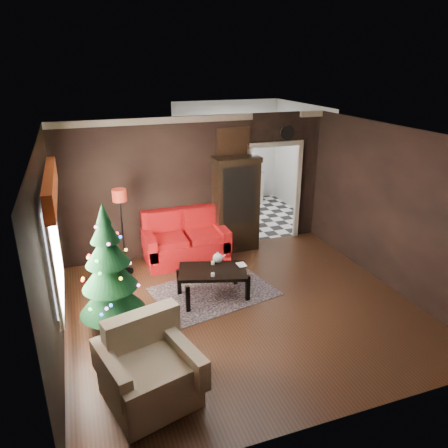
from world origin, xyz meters
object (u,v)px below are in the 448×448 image
object	(u,v)px
armchair	(149,367)
wall_clock	(287,133)
christmas_tree	(109,268)
teapot	(218,258)
loveseat	(186,237)
kitchen_table	(239,208)
curio_cabinet	(236,206)
coffee_table	(213,283)
floor_lamp	(123,232)

from	to	relation	value
armchair	wall_clock	xyz separation A→B (m)	(3.73, 3.93, 1.92)
christmas_tree	teapot	xyz separation A→B (m)	(1.85, 0.67, -0.44)
loveseat	kitchen_table	bearing A→B (deg)	42.51
curio_cabinet	armchair	distance (m)	4.54
teapot	coffee_table	bearing A→B (deg)	-125.53
teapot	kitchen_table	xyz separation A→B (m)	(1.57, 2.96, -0.23)
kitchen_table	teapot	bearing A→B (deg)	-117.97
christmas_tree	armchair	bearing A→B (deg)	-80.78
curio_cabinet	wall_clock	world-z (taller)	wall_clock
christmas_tree	armchair	distance (m)	1.67
loveseat	armchair	xyz separation A→B (m)	(-1.38, -3.53, -0.04)
kitchen_table	coffee_table	bearing A→B (deg)	-118.58
loveseat	floor_lamp	bearing A→B (deg)	-173.50
armchair	coffee_table	xyz separation A→B (m)	(1.43, 1.97, -0.20)
coffee_table	wall_clock	xyz separation A→B (m)	(2.30, 1.95, 2.12)
loveseat	christmas_tree	world-z (taller)	christmas_tree
armchair	coffee_table	distance (m)	2.44
wall_clock	kitchen_table	size ratio (longest dim) A/B	0.43
coffee_table	armchair	bearing A→B (deg)	-125.94
wall_clock	kitchen_table	world-z (taller)	wall_clock
wall_clock	loveseat	bearing A→B (deg)	-170.34
coffee_table	wall_clock	size ratio (longest dim) A/B	3.51
loveseat	coffee_table	xyz separation A→B (m)	(0.05, -1.55, -0.24)
curio_cabinet	kitchen_table	world-z (taller)	curio_cabinet
curio_cabinet	wall_clock	size ratio (longest dim) A/B	5.94
armchair	christmas_tree	bearing A→B (deg)	83.97
teapot	loveseat	bearing A→B (deg)	99.83
floor_lamp	christmas_tree	xyz separation A→B (m)	(-0.40, -1.84, 0.22)
loveseat	christmas_tree	bearing A→B (deg)	-129.37
kitchen_table	curio_cabinet	bearing A→B (deg)	-114.44
christmas_tree	floor_lamp	bearing A→B (deg)	77.65
floor_lamp	armchair	distance (m)	3.41
kitchen_table	wall_clock	bearing A→B (deg)	-66.25
armchair	floor_lamp	bearing A→B (deg)	72.17
christmas_tree	kitchen_table	distance (m)	5.04
curio_cabinet	floor_lamp	distance (m)	2.40
floor_lamp	armchair	world-z (taller)	floor_lamp
loveseat	wall_clock	distance (m)	3.04
coffee_table	curio_cabinet	bearing A→B (deg)	58.30
loveseat	floor_lamp	xyz separation A→B (m)	(-1.22, -0.14, 0.33)
loveseat	teapot	distance (m)	1.34
teapot	kitchen_table	bearing A→B (deg)	62.03
teapot	wall_clock	world-z (taller)	wall_clock
curio_cabinet	coffee_table	world-z (taller)	curio_cabinet
teapot	curio_cabinet	bearing A→B (deg)	58.94
loveseat	curio_cabinet	size ratio (longest dim) A/B	0.89
floor_lamp	christmas_tree	world-z (taller)	christmas_tree
teapot	kitchen_table	size ratio (longest dim) A/B	0.26
floor_lamp	coffee_table	bearing A→B (deg)	-47.91
curio_cabinet	armchair	xyz separation A→B (m)	(-2.53, -3.75, -0.49)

